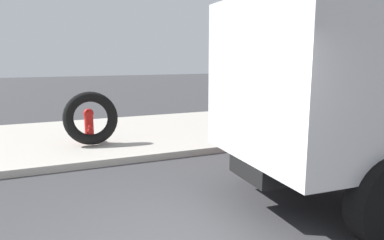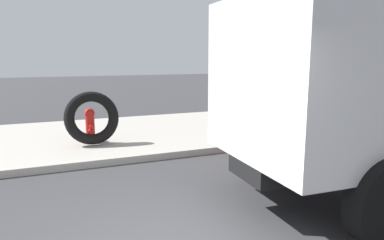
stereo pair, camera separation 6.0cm
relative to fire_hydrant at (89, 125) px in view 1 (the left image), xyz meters
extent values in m
cube|color=#ADA89E|center=(-0.08, 0.92, -0.52)|extent=(36.00, 5.00, 0.15)
cylinder|color=red|center=(0.00, 0.01, -0.12)|extent=(0.21, 0.21, 0.66)
sphere|color=red|center=(0.00, 0.01, 0.27)|extent=(0.24, 0.24, 0.24)
cylinder|color=red|center=(0.00, -0.18, -0.04)|extent=(0.09, 0.17, 0.09)
cylinder|color=red|center=(0.00, 0.20, -0.04)|extent=(0.09, 0.17, 0.09)
cylinder|color=red|center=(0.00, -0.18, -0.12)|extent=(0.11, 0.17, 0.11)
torus|color=black|center=(0.02, -0.18, 0.19)|extent=(1.28, 0.58, 1.28)
cylinder|color=gray|center=(3.16, -1.13, 0.66)|extent=(0.06, 0.06, 2.21)
cylinder|color=red|center=(3.16, -1.17, 1.38)|extent=(0.76, 0.02, 0.76)
cube|color=silver|center=(2.42, -4.74, 1.30)|extent=(2.12, 2.59, 2.20)
cylinder|color=black|center=(2.68, -3.50, -0.05)|extent=(1.11, 0.35, 1.10)
camera|label=1|loc=(-1.06, -8.63, 1.60)|focal=33.25mm
camera|label=2|loc=(-1.01, -8.66, 1.60)|focal=33.25mm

